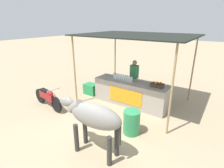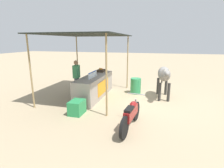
{
  "view_description": "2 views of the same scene",
  "coord_description": "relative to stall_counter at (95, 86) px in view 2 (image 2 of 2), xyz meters",
  "views": [
    {
      "loc": [
        3.05,
        -3.56,
        3.22
      ],
      "look_at": [
        -0.34,
        1.39,
        1.04
      ],
      "focal_mm": 28.0,
      "sensor_mm": 36.0,
      "label": 1
    },
    {
      "loc": [
        -7.14,
        -0.56,
        2.47
      ],
      "look_at": [
        -0.35,
        1.29,
        0.73
      ],
      "focal_mm": 28.0,
      "sensor_mm": 36.0,
      "label": 2
    }
  ],
  "objects": [
    {
      "name": "water_bottle_row",
      "position": [
        -0.35,
        -0.05,
        0.59
      ],
      "size": [
        0.88,
        0.07,
        0.25
      ],
      "color": "silver",
      "rests_on": "stall_counter"
    },
    {
      "name": "stall_awning",
      "position": [
        0.0,
        0.3,
        2.15
      ],
      "size": [
        4.2,
        3.2,
        2.74
      ],
      "color": "black",
      "rests_on": "ground"
    },
    {
      "name": "cooler_box",
      "position": [
        -2.0,
        -0.1,
        -0.24
      ],
      "size": [
        0.6,
        0.44,
        0.48
      ],
      "primitive_type": "cube",
      "color": "#268C4C",
      "rests_on": "ground"
    },
    {
      "name": "stall_counter",
      "position": [
        0.0,
        0.0,
        0.0
      ],
      "size": [
        3.0,
        0.82,
        0.96
      ],
      "color": "#9E9389",
      "rests_on": "ground"
    },
    {
      "name": "cow",
      "position": [
        0.6,
        -2.98,
        0.55
      ],
      "size": [
        1.84,
        0.63,
        1.44
      ],
      "color": "gray",
      "rests_on": "ground"
    },
    {
      "name": "water_barrel",
      "position": [
        0.99,
        -1.72,
        -0.11
      ],
      "size": [
        0.5,
        0.5,
        0.74
      ],
      "primitive_type": "cylinder",
      "color": "#2D8C51",
      "rests_on": "ground"
    },
    {
      "name": "motorcycle_parked",
      "position": [
        -2.51,
        -2.06,
        -0.05
      ],
      "size": [
        1.8,
        0.55,
        0.9
      ],
      "color": "black",
      "rests_on": "ground"
    },
    {
      "name": "fruit_crate",
      "position": [
        1.06,
        0.05,
        0.55
      ],
      "size": [
        0.44,
        0.32,
        0.18
      ],
      "color": "#3F3326",
      "rests_on": "stall_counter"
    },
    {
      "name": "vendor_behind_counter",
      "position": [
        -0.24,
        0.75,
        0.37
      ],
      "size": [
        0.34,
        0.22,
        1.65
      ],
      "color": "#383842",
      "rests_on": "ground"
    },
    {
      "name": "ground_plane",
      "position": [
        0.0,
        -2.2,
        -0.48
      ],
      "size": [
        60.0,
        60.0,
        0.0
      ],
      "primitive_type": "plane",
      "color": "tan"
    }
  ]
}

